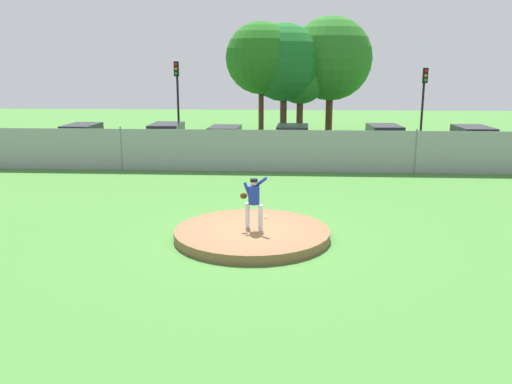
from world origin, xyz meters
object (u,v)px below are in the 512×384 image
Objects in this scene: baseball at (266,217)px; traffic_light_far at (424,93)px; parked_car_navy at (472,143)px; traffic_light_near at (177,89)px; parked_car_teal at (384,142)px; parked_car_silver at (83,140)px; parked_car_champagne at (292,141)px; pitcher_youth at (253,198)px; parked_car_slate at (167,140)px; parked_car_red at (225,141)px; traffic_cone_orange at (428,149)px.

traffic_light_far reaches higher than baseball.
traffic_light_near is (-16.80, 4.00, 2.68)m from parked_car_navy.
parked_car_teal is 0.92× the size of parked_car_navy.
parked_car_navy is at bearing 51.58° from baseball.
baseball is 0.02× the size of parked_car_silver.
traffic_light_near is at bearing 150.34° from parked_car_champagne.
traffic_light_far reaches higher than parked_car_champagne.
pitcher_youth reaches higher than parked_car_slate.
parked_car_teal is at bearing 66.89° from pitcher_youth.
parked_car_red is 0.93× the size of parked_car_slate.
parked_car_red is at bearing 0.25° from parked_car_slate.
parked_car_silver is (-10.81, 13.24, 0.51)m from baseball.
traffic_light_far reaches higher than parked_car_teal.
parked_car_champagne is 0.92× the size of parked_car_navy.
traffic_light_near is 1.08× the size of traffic_light_far.
parked_car_teal is at bearing 66.20° from baseball.
traffic_light_far reaches higher than parked_car_silver.
parked_car_silver is 0.90× the size of traffic_light_near.
parked_car_red is 0.91× the size of parked_car_navy.
parked_car_red is 11.58m from traffic_cone_orange.
traffic_light_far is at bearing 112.15° from parked_car_navy.
baseball is at bearing -113.80° from parked_car_teal.
traffic_cone_orange is 0.12× the size of traffic_light_far.
traffic_cone_orange is (19.48, 1.52, -0.56)m from parked_car_silver.
parked_car_silver is at bearing 129.23° from baseball.
traffic_cone_orange is (8.66, 14.76, -0.05)m from baseball.
parked_car_navy is 2.45m from traffic_cone_orange.
parked_car_champagne is at bearing 0.33° from parked_car_silver.
parked_car_red is 12.65m from traffic_light_far.
parked_car_navy is (4.72, 0.03, -0.02)m from parked_car_teal.
parked_car_teal is (4.96, 0.02, 0.01)m from parked_car_champagne.
pitcher_youth is 19.57m from traffic_light_near.
pitcher_youth reaches higher than parked_car_navy.
parked_car_slate reaches higher than baseball.
parked_car_champagne is 3.76m from parked_car_red.
parked_car_silver is at bearing -138.22° from traffic_light_near.
parked_car_teal is 3.18m from traffic_cone_orange.
parked_car_teal is 11.97m from parked_car_slate.
parked_car_champagne is 4.96m from parked_car_teal.
pitcher_youth is at bearing -80.20° from parked_car_red.
parked_car_red is 0.99× the size of parked_car_teal.
parked_car_champagne is 11.73m from parked_car_silver.
pitcher_youth is 15.75m from parked_car_slate.
traffic_light_near is at bearing 161.56° from parked_car_teal.
pitcher_youth is 0.34× the size of parked_car_silver.
baseball is 0.02× the size of parked_car_navy.
parked_car_silver is at bearing -179.67° from parked_car_navy.
parked_car_silver is at bearing -179.68° from parked_car_teal.
traffic_cone_orange is (-1.94, 1.40, -0.55)m from parked_car_navy.
parked_car_red is (-3.75, 0.19, -0.05)m from parked_car_champagne.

